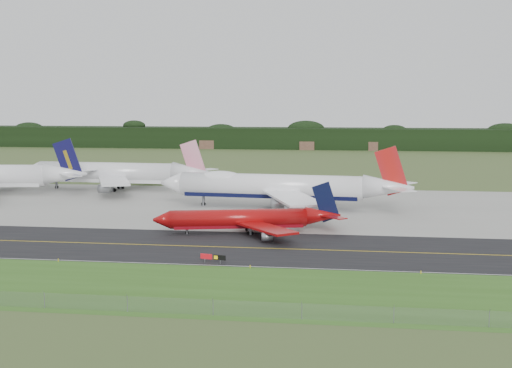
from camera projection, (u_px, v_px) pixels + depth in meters
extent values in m
plane|color=#414F25|center=(231.00, 243.00, 144.18)|extent=(600.00, 600.00, 0.00)
cube|color=#30591A|center=(192.00, 288.00, 109.77)|extent=(400.00, 30.00, 0.01)
cube|color=black|center=(228.00, 247.00, 140.25)|extent=(400.00, 32.00, 0.02)
cube|color=gray|center=(264.00, 206.00, 194.31)|extent=(400.00, 78.00, 0.01)
cube|color=gold|center=(228.00, 247.00, 140.24)|extent=(400.00, 0.40, 0.00)
cube|color=silver|center=(212.00, 265.00, 125.01)|extent=(400.00, 0.25, 0.00)
plane|color=slate|center=(170.00, 306.00, 96.87)|extent=(320.00, 0.00, 320.00)
cylinder|color=slate|center=(170.00, 306.00, 96.87)|extent=(0.10, 0.10, 2.20)
cube|color=black|center=(314.00, 138.00, 413.77)|extent=(700.00, 24.00, 12.00)
cylinder|color=white|center=(270.00, 186.00, 189.37)|extent=(49.35, 10.33, 6.22)
cube|color=black|center=(270.00, 193.00, 189.61)|extent=(46.78, 8.57, 2.18)
cone|color=white|center=(172.00, 183.00, 195.48)|extent=(6.63, 6.72, 6.22)
cone|color=white|center=(389.00, 187.00, 182.44)|extent=(13.41, 7.29, 6.22)
ellipsoid|color=white|center=(221.00, 178.00, 192.21)|extent=(13.09, 6.34, 3.97)
cube|color=white|center=(293.00, 198.00, 174.19)|extent=(17.87, 29.08, 0.53)
cube|color=white|center=(310.00, 185.00, 201.03)|extent=(21.47, 28.46, 0.53)
cube|color=red|center=(392.00, 171.00, 181.78)|extent=(8.96, 1.25, 12.89)
cylinder|color=gray|center=(278.00, 204.00, 175.83)|extent=(3.61, 2.89, 2.61)
cylinder|color=gray|center=(296.00, 190.00, 201.50)|extent=(3.61, 2.89, 2.61)
cylinder|color=gray|center=(292.00, 212.00, 162.91)|extent=(3.61, 2.89, 2.61)
cylinder|color=gray|center=(321.00, 186.00, 211.92)|extent=(3.61, 2.89, 2.61)
cylinder|color=black|center=(203.00, 204.00, 194.15)|extent=(1.16, 0.60, 1.12)
cylinder|color=slate|center=(282.00, 203.00, 185.66)|extent=(0.94, 0.94, 4.16)
cylinder|color=black|center=(282.00, 208.00, 185.84)|extent=(1.16, 0.65, 1.12)
cylinder|color=slate|center=(287.00, 199.00, 192.28)|extent=(0.94, 0.94, 4.16)
cylinder|color=black|center=(287.00, 205.00, 192.46)|extent=(1.16, 0.65, 1.12)
cylinder|color=#970A0C|center=(239.00, 218.00, 154.43)|extent=(29.55, 11.04, 3.99)
cube|color=maroon|center=(239.00, 224.00, 154.59)|extent=(27.88, 9.72, 1.40)
cone|color=#970A0C|center=(162.00, 220.00, 152.71)|extent=(4.54, 4.76, 3.99)
cone|color=#970A0C|center=(323.00, 216.00, 156.33)|extent=(8.51, 5.76, 3.99)
cube|color=#970A0C|center=(266.00, 228.00, 146.94)|extent=(14.48, 16.09, 0.45)
cube|color=#970A0C|center=(258.00, 215.00, 163.15)|extent=(8.33, 17.12, 0.45)
cube|color=black|center=(326.00, 202.00, 156.03)|extent=(6.19, 1.84, 9.08)
cylinder|color=gray|center=(267.00, 237.00, 143.16)|extent=(2.52, 2.15, 1.67)
cylinder|color=gray|center=(255.00, 217.00, 167.12)|extent=(2.52, 2.15, 1.67)
cylinder|color=black|center=(187.00, 233.00, 153.62)|extent=(0.77, 0.49, 0.72)
cylinder|color=slate|center=(250.00, 230.00, 152.78)|extent=(0.68, 0.68, 2.06)
cylinder|color=black|center=(250.00, 233.00, 152.86)|extent=(0.78, 0.52, 0.72)
cylinder|color=slate|center=(249.00, 227.00, 157.11)|extent=(0.68, 0.68, 2.06)
cylinder|color=black|center=(249.00, 229.00, 157.19)|extent=(0.78, 0.52, 0.72)
cone|color=white|center=(66.00, 174.00, 214.63)|extent=(13.39, 8.00, 6.46)
cube|color=white|center=(12.00, 174.00, 229.38)|extent=(17.01, 29.99, 0.57)
cube|color=#0F0D3B|center=(68.00, 160.00, 214.11)|extent=(9.03, 1.65, 13.03)
cylinder|color=gray|center=(0.00, 180.00, 229.03)|extent=(3.84, 3.13, 2.71)
cylinder|color=gray|center=(30.00, 175.00, 241.34)|extent=(3.84, 3.13, 2.71)
cylinder|color=silver|center=(106.00, 172.00, 226.79)|extent=(45.01, 8.36, 6.22)
cube|color=white|center=(106.00, 178.00, 227.03)|extent=(42.70, 6.70, 2.18)
cone|color=silver|center=(33.00, 171.00, 231.49)|extent=(5.89, 6.48, 6.22)
cone|color=silver|center=(191.00, 172.00, 221.45)|extent=(12.10, 6.78, 6.22)
cube|color=silver|center=(114.00, 181.00, 212.96)|extent=(17.19, 26.79, 0.56)
cube|color=silver|center=(143.00, 172.00, 237.96)|extent=(19.09, 26.45, 0.56)
cube|color=#BE0D3F|center=(193.00, 159.00, 220.84)|extent=(8.59, 0.91, 12.36)
cylinder|color=gray|center=(105.00, 189.00, 207.25)|extent=(3.52, 2.77, 2.61)
cylinder|color=gray|center=(148.00, 175.00, 244.21)|extent=(3.52, 2.77, 2.61)
cylinder|color=black|center=(57.00, 187.00, 230.59)|extent=(1.14, 0.56, 1.12)
cylinder|color=slate|center=(113.00, 186.00, 223.25)|extent=(0.91, 0.91, 3.92)
cylinder|color=black|center=(113.00, 190.00, 223.41)|extent=(1.14, 0.61, 1.12)
cylinder|color=slate|center=(121.00, 183.00, 229.92)|extent=(0.91, 0.91, 3.92)
cylinder|color=black|center=(121.00, 187.00, 230.08)|extent=(1.14, 0.61, 1.12)
cylinder|color=slate|center=(205.00, 261.00, 127.02)|extent=(0.12, 0.12, 0.71)
cylinder|color=slate|center=(220.00, 262.00, 125.92)|extent=(0.12, 0.12, 0.71)
cube|color=maroon|center=(206.00, 256.00, 126.82)|extent=(2.20, 0.69, 0.91)
cube|color=black|center=(216.00, 257.00, 126.12)|extent=(1.02, 0.41, 0.91)
cube|color=black|center=(222.00, 258.00, 125.68)|extent=(1.22, 0.46, 0.91)
cylinder|color=yellow|center=(58.00, 260.00, 127.90)|extent=(0.16, 0.16, 0.50)
cylinder|color=yellow|center=(250.00, 267.00, 123.03)|extent=(0.16, 0.16, 0.50)
cylinder|color=yellow|center=(421.00, 272.00, 119.00)|extent=(0.16, 0.16, 0.50)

